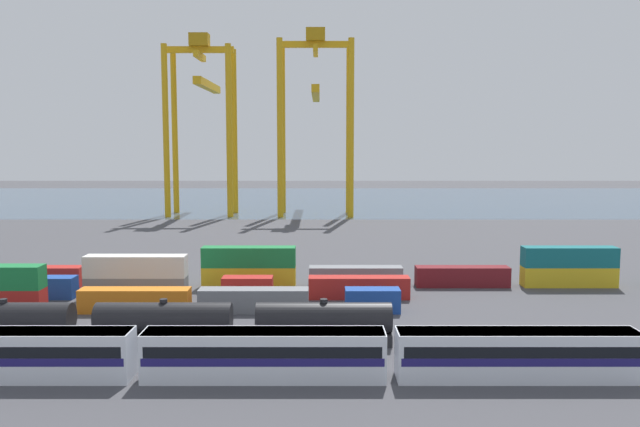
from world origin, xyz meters
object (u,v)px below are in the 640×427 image
object	(u,v)px
passenger_train	(264,352)
shipping_container_2	(135,300)
shipping_container_9	(359,287)
freight_tank_row	(164,323)
shipping_container_6	(136,287)
gantry_crane_central	(316,105)
shipping_container_8	(248,287)
gantry_crane_west	(202,106)

from	to	relation	value
passenger_train	shipping_container_2	size ratio (longest dim) A/B	4.89
shipping_container_9	freight_tank_row	bearing A→B (deg)	-136.75
shipping_container_6	shipping_container_2	bearing A→B (deg)	-75.51
gantry_crane_central	shipping_container_8	bearing A→B (deg)	-94.58
shipping_container_2	gantry_crane_central	distance (m)	106.49
shipping_container_8	shipping_container_9	bearing A→B (deg)	0.00
passenger_train	freight_tank_row	distance (m)	13.54
shipping_container_2	shipping_container_6	xyz separation A→B (m)	(-1.66, 6.43, 0.00)
gantry_crane_west	gantry_crane_central	size ratio (longest dim) A/B	0.97
shipping_container_8	gantry_crane_central	distance (m)	98.81
passenger_train	shipping_container_2	world-z (taller)	passenger_train
shipping_container_9	gantry_crane_central	xyz separation A→B (m)	(-5.81, 94.72, 27.11)
shipping_container_6	shipping_container_9	bearing A→B (deg)	0.00
passenger_train	shipping_container_9	xyz separation A→B (m)	(9.09, 27.07, -0.84)
gantry_crane_west	passenger_train	bearing A→B (deg)	-77.82
shipping_container_6	gantry_crane_central	bearing A→B (deg)	77.50
passenger_train	shipping_container_6	bearing A→B (deg)	123.19
freight_tank_row	gantry_crane_west	distance (m)	115.96
freight_tank_row	shipping_container_2	world-z (taller)	freight_tank_row
shipping_container_8	gantry_crane_west	distance (m)	99.97
shipping_container_2	gantry_crane_west	size ratio (longest dim) A/B	0.26
shipping_container_2	gantry_crane_central	size ratio (longest dim) A/B	0.26
freight_tank_row	gantry_crane_central	world-z (taller)	gantry_crane_central
shipping_container_6	shipping_container_9	xyz separation A→B (m)	(26.80, 0.00, 0.00)
shipping_container_8	gantry_crane_central	bearing A→B (deg)	85.42
shipping_container_2	shipping_container_9	bearing A→B (deg)	14.36
freight_tank_row	shipping_container_8	world-z (taller)	freight_tank_row
shipping_container_6	gantry_crane_west	world-z (taller)	gantry_crane_west
shipping_container_9	shipping_container_6	bearing A→B (deg)	180.00
shipping_container_6	gantry_crane_west	size ratio (longest dim) A/B	0.26
shipping_container_2	passenger_train	bearing A→B (deg)	-52.13
shipping_container_9	gantry_crane_central	size ratio (longest dim) A/B	0.26
shipping_container_2	shipping_container_9	distance (m)	25.95
freight_tank_row	passenger_train	bearing A→B (deg)	-41.97
passenger_train	gantry_crane_west	size ratio (longest dim) A/B	1.28
freight_tank_row	shipping_container_6	xyz separation A→B (m)	(-7.65, 18.02, -0.70)
shipping_container_6	shipping_container_9	world-z (taller)	same
passenger_train	shipping_container_6	size ratio (longest dim) A/B	4.89
freight_tank_row	shipping_container_8	bearing A→B (deg)	72.29
shipping_container_2	shipping_container_8	size ratio (longest dim) A/B	2.00
passenger_train	freight_tank_row	world-z (taller)	freight_tank_row
shipping_container_2	shipping_container_9	xyz separation A→B (m)	(25.14, 6.43, 0.00)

